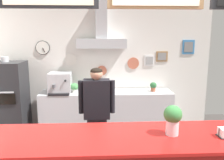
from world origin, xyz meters
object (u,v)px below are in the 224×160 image
object	(u,v)px
pizza_oven	(8,101)
potted_basil	(153,86)
potted_thyme	(74,87)
shop_worker	(97,115)
potted_rosemary	(88,86)
espresso_machine	(60,83)
basil_vase	(173,119)

from	to	relation	value
pizza_oven	potted_basil	bearing A→B (deg)	4.19
potted_thyme	potted_basil	bearing A→B (deg)	0.51
pizza_oven	shop_worker	xyz separation A→B (m)	(1.77, -1.12, 0.07)
potted_thyme	shop_worker	bearing A→B (deg)	-69.95
potted_thyme	potted_rosemary	world-z (taller)	potted_rosemary
shop_worker	potted_rosemary	xyz separation A→B (m)	(-0.20, 1.35, 0.15)
potted_basil	pizza_oven	bearing A→B (deg)	-175.81
espresso_machine	basil_vase	xyz separation A→B (m)	(1.54, -2.62, 0.16)
pizza_oven	shop_worker	size ratio (longest dim) A/B	1.04
shop_worker	potted_thyme	distance (m)	1.42
pizza_oven	espresso_machine	xyz separation A→B (m)	(1.00, 0.21, 0.31)
espresso_machine	potted_rosemary	bearing A→B (deg)	2.09
shop_worker	espresso_machine	bearing A→B (deg)	-60.21
basil_vase	pizza_oven	bearing A→B (deg)	136.38
pizza_oven	potted_thyme	xyz separation A→B (m)	(1.29, 0.20, 0.21)
espresso_machine	potted_rosemary	world-z (taller)	espresso_machine
espresso_machine	potted_rosemary	size ratio (longest dim) A/B	2.19
shop_worker	potted_thyme	xyz separation A→B (m)	(-0.48, 1.32, 0.14)
shop_worker	basil_vase	bearing A→B (deg)	120.32
potted_rosemary	pizza_oven	bearing A→B (deg)	-171.75
pizza_oven	potted_rosemary	bearing A→B (deg)	8.25
potted_basil	basil_vase	xyz separation A→B (m)	(-0.41, -2.63, 0.26)
potted_basil	potted_rosemary	bearing A→B (deg)	179.51
espresso_machine	potted_basil	bearing A→B (deg)	0.27
espresso_machine	potted_basil	distance (m)	1.95
pizza_oven	basil_vase	bearing A→B (deg)	-43.62
potted_rosemary	basil_vase	bearing A→B (deg)	-69.92
potted_thyme	espresso_machine	bearing A→B (deg)	178.88
pizza_oven	shop_worker	distance (m)	2.10
potted_rosemary	basil_vase	size ratio (longest dim) A/B	0.73
potted_basil	potted_thyme	distance (m)	1.66
potted_basil	potted_rosemary	world-z (taller)	potted_rosemary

